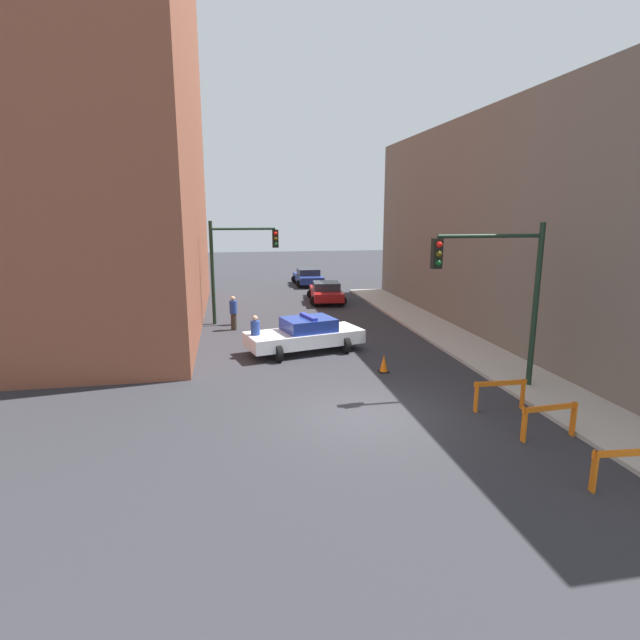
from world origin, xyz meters
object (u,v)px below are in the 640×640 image
parked_car_mid (308,277)px  barrier_front (628,462)px  barrier_mid (550,416)px  traffic_cone (384,364)px  pedestrian_crossing (256,335)px  traffic_light_near (504,281)px  pedestrian_corner (233,312)px  police_car (305,335)px  parked_car_near (326,292)px  traffic_light_far (234,257)px  barrier_back (500,390)px

parked_car_mid → barrier_front: bearing=-87.0°
barrier_mid → traffic_cone: bearing=112.6°
pedestrian_crossing → barrier_front: bearing=-162.9°
traffic_light_near → traffic_cone: bearing=140.9°
traffic_light_near → pedestrian_corner: traffic_light_near is taller
parked_car_mid → pedestrian_corner: pedestrian_corner is taller
police_car → parked_car_near: size_ratio=1.13×
police_car → barrier_front: size_ratio=3.13×
police_car → barrier_front: bearing=-171.4°
traffic_light_far → barrier_mid: traffic_light_far is taller
traffic_light_near → police_car: (-5.34, 5.58, -2.81)m
traffic_cone → parked_car_near: bearing=87.2°
barrier_mid → traffic_cone: (-2.46, 5.92, -0.30)m
barrier_back → barrier_mid: bearing=-82.3°
parked_car_near → pedestrian_crossing: (-5.09, -11.43, 0.19)m
parked_car_near → traffic_cone: 14.30m
parked_car_mid → barrier_mid: 27.87m
traffic_light_near → parked_car_near: 17.10m
traffic_light_far → parked_car_near: traffic_light_far is taller
traffic_light_far → barrier_mid: size_ratio=3.25×
traffic_light_near → barrier_back: bearing=-116.3°
traffic_light_near → pedestrian_corner: 13.23m
parked_car_near → pedestrian_corner: 8.88m
traffic_light_far → traffic_cone: bearing=-61.1°
police_car → barrier_back: size_ratio=3.13×
parked_car_mid → parked_car_near: bearing=-90.8°
traffic_light_near → barrier_mid: (-0.53, -3.49, -2.91)m
barrier_back → barrier_front: bearing=-85.5°
parked_car_mid → barrier_back: parked_car_mid is taller
traffic_light_far → barrier_back: traffic_light_far is taller
traffic_light_near → parked_car_near: bearing=97.8°
traffic_light_near → traffic_cone: traffic_light_near is taller
parked_car_mid → traffic_cone: parked_car_mid is taller
parked_car_near → traffic_cone: size_ratio=6.78×
pedestrian_corner → traffic_cone: bearing=-86.2°
parked_car_mid → barrier_mid: bearing=-86.8°
parked_car_near → police_car: bearing=-100.1°
traffic_cone → pedestrian_crossing: bearing=147.0°
parked_car_near → barrier_mid: parked_car_near is taller
traffic_light_near → traffic_cone: size_ratio=7.93×
parked_car_near → barrier_front: (1.84, -22.64, -0.06)m
pedestrian_corner → barrier_mid: 15.56m
barrier_front → pedestrian_crossing: bearing=121.8°
barrier_front → traffic_cone: 8.74m
pedestrian_crossing → barrier_back: bearing=-150.7°
traffic_light_far → traffic_cone: size_ratio=7.93×
pedestrian_corner → barrier_mid: (7.65, -13.55, -0.24)m
barrier_back → police_car: bearing=122.4°
parked_car_near → pedestrian_crossing: size_ratio=2.68×
barrier_mid → traffic_cone: 6.42m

